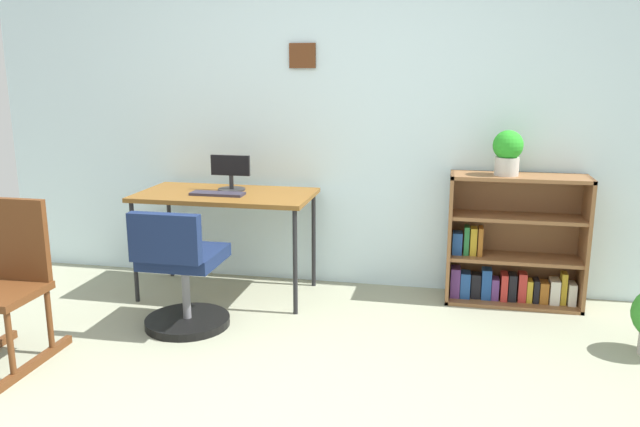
% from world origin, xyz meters
% --- Properties ---
extents(wall_back, '(5.20, 0.12, 2.50)m').
position_xyz_m(wall_back, '(-0.00, 2.15, 1.25)').
color(wall_back, silver).
rests_on(wall_back, ground_plane).
extents(desk, '(1.19, 0.64, 0.72)m').
position_xyz_m(desk, '(-0.69, 1.71, 0.67)').
color(desk, brown).
rests_on(desk, ground_plane).
extents(monitor, '(0.28, 0.19, 0.25)m').
position_xyz_m(monitor, '(-0.68, 1.80, 0.84)').
color(monitor, '#262628').
rests_on(monitor, desk).
extents(keyboard, '(0.36, 0.12, 0.02)m').
position_xyz_m(keyboard, '(-0.72, 1.62, 0.73)').
color(keyboard, '#2D2937').
rests_on(keyboard, desk).
extents(office_chair, '(0.52, 0.55, 0.77)m').
position_xyz_m(office_chair, '(-0.74, 1.05, 0.33)').
color(office_chair, black).
rests_on(office_chair, ground_plane).
extents(rocking_chair, '(0.42, 0.64, 0.88)m').
position_xyz_m(rocking_chair, '(-1.50, 0.49, 0.44)').
color(rocking_chair, '#582F15').
rests_on(rocking_chair, ground_plane).
extents(bookshelf_low, '(0.89, 0.30, 0.88)m').
position_xyz_m(bookshelf_low, '(1.24, 1.95, 0.38)').
color(bookshelf_low, brown).
rests_on(bookshelf_low, ground_plane).
extents(potted_plant_on_shelf, '(0.19, 0.19, 0.29)m').
position_xyz_m(potted_plant_on_shelf, '(1.17, 1.90, 1.03)').
color(potted_plant_on_shelf, '#B7B2A8').
rests_on(potted_plant_on_shelf, bookshelf_low).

